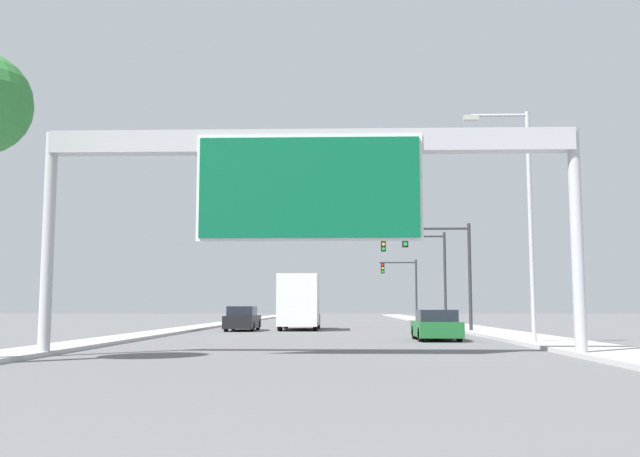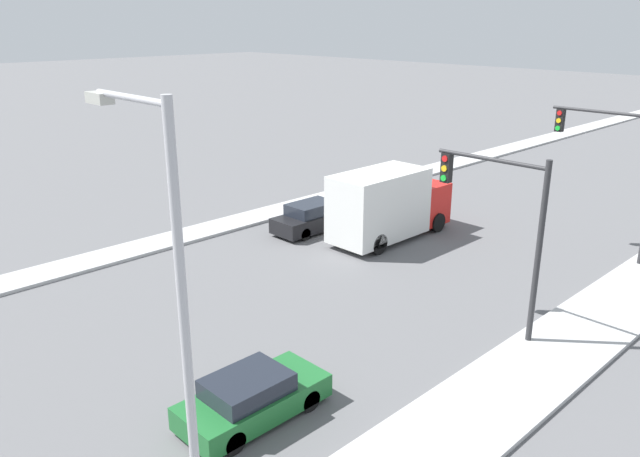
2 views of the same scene
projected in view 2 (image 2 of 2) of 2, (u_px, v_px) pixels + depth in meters
name	position (u px, v px, depth m)	size (l,w,h in m)	color
median_strip_left	(460.00, 162.00, 47.69)	(2.00, 120.00, 0.15)	#B5B5B5
car_far_left	(252.00, 397.00, 17.14)	(1.88, 4.26, 1.37)	#1E662D
car_far_center	(314.00, 217.00, 32.40)	(1.82, 4.72, 1.53)	black
truck_box_primary	(388.00, 205.00, 30.81)	(2.50, 7.02, 3.55)	red
traffic_light_near_intersection	(506.00, 216.00, 20.80)	(4.17, 0.32, 6.39)	#2D2D30
traffic_light_mid_block	(621.00, 159.00, 27.41)	(4.93, 0.32, 6.91)	#2D2D30
street_lamp_right	(175.00, 320.00, 10.92)	(2.68, 0.28, 9.45)	#B2B2B7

